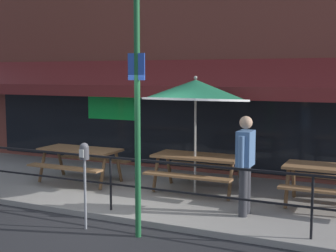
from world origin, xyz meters
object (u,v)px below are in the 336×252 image
patio_umbrella_centre (196,91)px  street_sign_pole (137,116)px  picnic_table_centre (198,163)px  parking_meter_far (84,160)px  picnic_table_left (80,156)px  picnic_table_right (336,175)px  pedestrian_walking (245,160)px

patio_umbrella_centre → street_sign_pole: (0.04, -2.46, -0.30)m
picnic_table_centre → street_sign_pole: size_ratio=0.49×
parking_meter_far → street_sign_pole: street_sign_pole is taller
picnic_table_left → parking_meter_far: (1.77, -2.32, 0.44)m
patio_umbrella_centre → picnic_table_right: bearing=2.3°
pedestrian_walking → parking_meter_far: size_ratio=1.20×
patio_umbrella_centre → street_sign_pole: 2.48m
picnic_table_centre → parking_meter_far: 2.84m
patio_umbrella_centre → parking_meter_far: patio_umbrella_centre is taller
picnic_table_centre → picnic_table_right: (2.68, -0.04, 0.00)m
picnic_table_left → picnic_table_right: same height
parking_meter_far → street_sign_pole: (0.95, 0.05, 0.73)m
picnic_table_left → street_sign_pole: street_sign_pole is taller
picnic_table_right → patio_umbrella_centre: size_ratio=0.76×
picnic_table_left → picnic_table_right: bearing=3.1°
parking_meter_far → street_sign_pole: size_ratio=0.39×
pedestrian_walking → parking_meter_far: bearing=-145.3°
picnic_table_left → pedestrian_walking: size_ratio=1.05×
street_sign_pole → parking_meter_far: bearing=-177.2°
pedestrian_walking → picnic_table_left: bearing=168.8°
picnic_table_left → picnic_table_centre: same height
picnic_table_right → street_sign_pole: (-2.63, -2.56, 1.17)m
pedestrian_walking → picnic_table_right: bearing=38.1°
picnic_table_right → pedestrian_walking: pedestrian_walking is taller
pedestrian_walking → street_sign_pole: street_sign_pole is taller
picnic_table_centre → parking_meter_far: parking_meter_far is taller
pedestrian_walking → street_sign_pole: 2.12m
parking_meter_far → street_sign_pole: bearing=2.8°
picnic_table_right → pedestrian_walking: bearing=-141.9°
picnic_table_centre → patio_umbrella_centre: 1.48m
picnic_table_right → parking_meter_far: size_ratio=1.27×
picnic_table_left → patio_umbrella_centre: 3.06m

